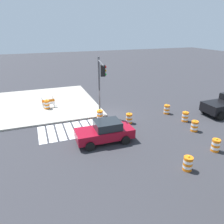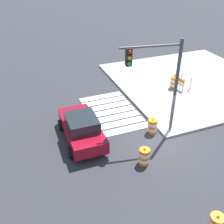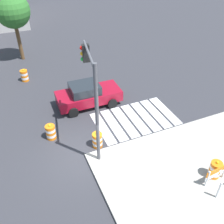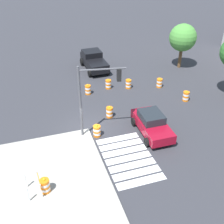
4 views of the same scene
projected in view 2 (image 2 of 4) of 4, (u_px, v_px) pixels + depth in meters
The scene contains 10 objects.
ground_plane at pixel (166, 139), 15.46m from camera, with size 120.00×120.00×0.00m, color #2D2D33.
sidewalk_corner at pixel (191, 81), 22.04m from camera, with size 12.00×12.00×0.15m, color #9E998E.
crosswalk_stripes at pixel (112, 112), 18.06m from camera, with size 5.10×3.20×0.02m.
sports_car at pixel (82, 128), 15.03m from camera, with size 4.34×2.21×1.63m.
traffic_barrel_far_curb at pixel (144, 156), 13.51m from camera, with size 0.56×0.56×1.02m.
traffic_barrel_lane_center at pixel (152, 126), 15.81m from camera, with size 0.56×0.56×1.02m.
traffic_barrel_opposite_curb at pixel (216, 224), 10.19m from camera, with size 0.56×0.56×1.02m.
traffic_barrel_on_sidewalk at pixel (174, 82), 20.59m from camera, with size 0.56×0.56×1.02m.
construction_barricade at pixel (180, 81), 20.51m from camera, with size 1.30×0.86×1.00m.
traffic_light_pole at pixel (158, 73), 13.87m from camera, with size 0.77×3.25×5.50m.
Camera 2 is at (-10.33, 7.44, 9.45)m, focal length 42.86 mm.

